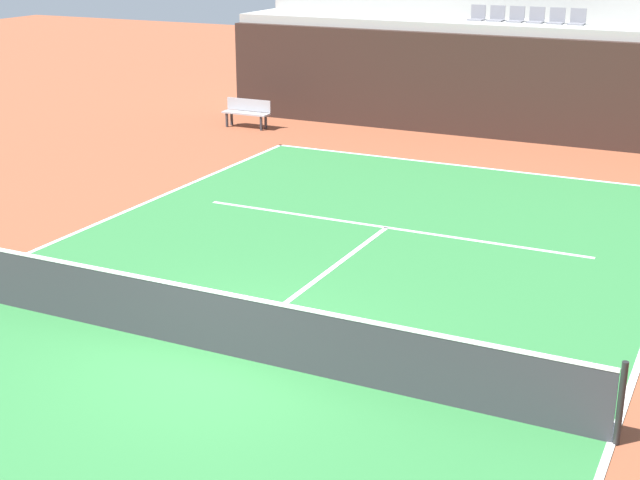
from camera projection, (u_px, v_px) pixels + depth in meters
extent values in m
plane|color=brown|center=(219.00, 354.00, 13.00)|extent=(80.00, 80.00, 0.00)
cube|color=#2D7238|center=(219.00, 353.00, 13.00)|extent=(11.00, 24.00, 0.01)
cube|color=white|center=(468.00, 166.00, 23.16)|extent=(11.00, 0.10, 0.00)
cube|color=white|center=(611.00, 442.00, 10.74)|extent=(0.10, 24.00, 0.00)
cube|color=white|center=(387.00, 227.00, 18.44)|extent=(8.26, 0.10, 0.00)
cube|color=white|center=(317.00, 279.00, 15.72)|extent=(0.10, 6.40, 0.00)
cube|color=black|center=(509.00, 89.00, 25.70)|extent=(17.75, 0.30, 2.91)
cube|color=#9E9E99|center=(521.00, 77.00, 26.81)|extent=(17.75, 2.40, 3.17)
cube|color=#9E9E99|center=(541.00, 54.00, 28.71)|extent=(17.75, 2.40, 4.00)
cube|color=slate|center=(476.00, 20.00, 26.89)|extent=(0.44, 0.44, 0.04)
cube|color=slate|center=(478.00, 12.00, 26.99)|extent=(0.44, 0.04, 0.40)
cube|color=slate|center=(495.00, 21.00, 26.65)|extent=(0.44, 0.44, 0.04)
cube|color=slate|center=(498.00, 12.00, 26.75)|extent=(0.44, 0.04, 0.40)
cube|color=slate|center=(515.00, 21.00, 26.41)|extent=(0.44, 0.44, 0.04)
cube|color=slate|center=(517.00, 13.00, 26.51)|extent=(0.44, 0.04, 0.40)
cube|color=slate|center=(535.00, 22.00, 26.17)|extent=(0.44, 0.44, 0.04)
cube|color=slate|center=(537.00, 14.00, 26.26)|extent=(0.44, 0.04, 0.40)
cube|color=slate|center=(555.00, 23.00, 25.92)|extent=(0.44, 0.44, 0.04)
cube|color=slate|center=(558.00, 15.00, 26.02)|extent=(0.44, 0.04, 0.40)
cube|color=slate|center=(576.00, 24.00, 25.68)|extent=(0.44, 0.44, 0.04)
cube|color=slate|center=(578.00, 15.00, 25.78)|extent=(0.44, 0.04, 0.40)
cylinder|color=black|center=(621.00, 403.00, 10.55)|extent=(0.08, 0.08, 1.07)
cube|color=#333338|center=(217.00, 324.00, 12.85)|extent=(10.90, 0.02, 0.92)
cube|color=white|center=(216.00, 292.00, 12.69)|extent=(10.90, 0.04, 0.05)
cube|color=#99999E|center=(246.00, 113.00, 27.54)|extent=(1.50, 0.40, 0.05)
cube|color=#99999E|center=(249.00, 105.00, 27.62)|extent=(1.50, 0.04, 0.36)
cube|color=#2D2D33|center=(227.00, 120.00, 27.75)|extent=(0.06, 0.06, 0.42)
cube|color=#2D2D33|center=(261.00, 123.00, 27.25)|extent=(0.06, 0.06, 0.42)
cube|color=#2D2D33|center=(232.00, 118.00, 27.98)|extent=(0.06, 0.06, 0.42)
cube|color=#2D2D33|center=(266.00, 122.00, 27.49)|extent=(0.06, 0.06, 0.42)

